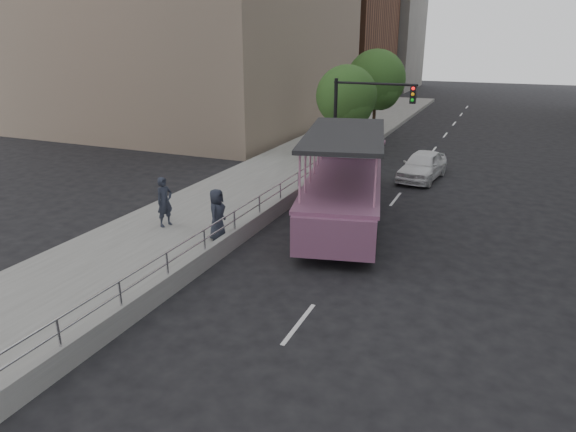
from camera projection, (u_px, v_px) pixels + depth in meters
name	position (u px, v px, depth m)	size (l,w,h in m)	color
ground	(293.00, 285.00, 15.70)	(160.00, 160.00, 0.00)	black
sidewalk	(266.00, 181.00, 26.46)	(5.50, 80.00, 0.30)	#A4A49E
kerb_wall	(235.00, 234.00, 18.43)	(0.24, 30.00, 0.36)	#A8A8A2
guardrail	(234.00, 217.00, 18.21)	(0.07, 22.00, 0.71)	silver
duck_boat	(346.00, 182.00, 21.56)	(5.24, 11.67, 3.77)	black
car	(423.00, 165.00, 27.12)	(1.77, 4.40, 1.50)	white
pedestrian_near	(165.00, 202.00, 19.48)	(0.70, 0.46, 1.92)	#282D3B
pedestrian_far	(217.00, 214.00, 18.20)	(0.91, 0.59, 1.86)	#282D3B
parking_sign	(318.00, 158.00, 24.00)	(0.10, 0.66, 2.91)	black
traffic_signal	(358.00, 114.00, 26.00)	(4.20, 0.32, 5.20)	black
street_tree_near	(348.00, 99.00, 29.47)	(3.52, 3.52, 5.72)	#332117
street_tree_far	(377.00, 82.00, 34.43)	(3.97, 3.97, 6.45)	#332117
midrise_stone_b	(363.00, 16.00, 73.82)	(16.00, 14.00, 20.00)	gray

